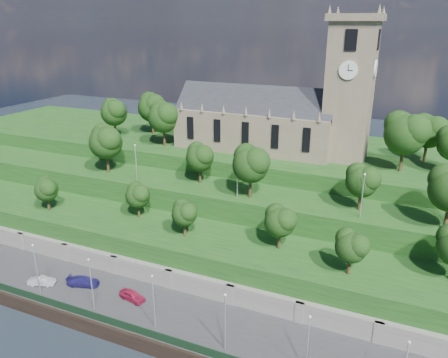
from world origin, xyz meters
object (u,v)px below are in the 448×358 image
at_px(church, 279,114).
at_px(car_right, 83,281).
at_px(car_middle, 42,281).
at_px(car_left, 132,296).

xyz_separation_m(church, car_right, (-18.08, -39.50, -19.82)).
relative_size(car_middle, car_right, 0.83).
bearing_deg(church, car_middle, -119.83).
height_order(car_left, car_middle, car_left).
bearing_deg(car_left, car_right, 100.42).
height_order(church, car_left, church).
xyz_separation_m(church, car_left, (-9.09, -39.58, -19.81)).
distance_m(church, car_left, 45.19).
bearing_deg(car_middle, car_left, -101.51).
height_order(car_middle, car_right, car_right).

